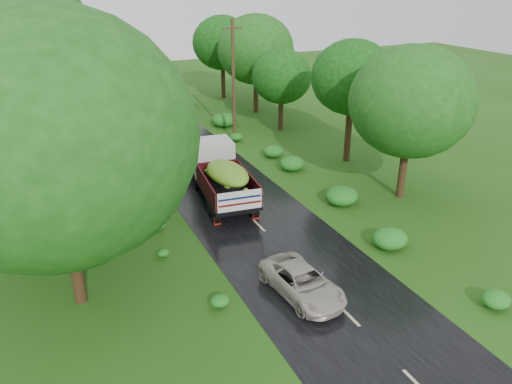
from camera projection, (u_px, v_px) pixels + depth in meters
ground at (347, 314)px, 18.82m from camera, size 120.00×120.00×0.00m
road at (285, 252)px, 22.97m from camera, size 6.50×80.00×0.02m
road_lines at (276, 242)px, 23.79m from camera, size 0.12×69.60×0.00m
truck_near at (221, 173)px, 27.70m from camera, size 3.13×7.00×2.85m
truck_far at (177, 134)px, 34.29m from camera, size 2.85×6.88×2.83m
car at (302, 282)px, 19.71m from camera, size 2.30×4.31×1.15m
utility_pole at (233, 80)px, 36.42m from camera, size 1.56×0.26×8.88m
trees_left at (18, 61)px, 29.83m from camera, size 7.82×35.13×10.39m
trees_right at (291, 65)px, 37.95m from camera, size 4.22×30.76×7.26m
shrubs at (217, 178)px, 30.31m from camera, size 11.90×44.00×0.70m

